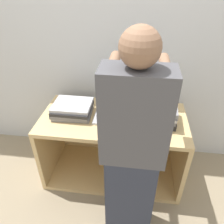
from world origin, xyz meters
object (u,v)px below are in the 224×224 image
(laptop_stack_right, at_px, (156,113))
(person, at_px, (132,153))
(laptop_stack_left, at_px, (73,109))
(laptop_open, at_px, (114,109))

(laptop_stack_right, bearing_deg, person, -107.74)
(laptop_stack_left, bearing_deg, laptop_stack_right, -0.03)
(laptop_stack_right, bearing_deg, laptop_open, 171.87)
(laptop_open, height_order, person, person)
(laptop_stack_left, relative_size, laptop_stack_right, 0.98)
(laptop_stack_left, xyz_separation_m, laptop_stack_right, (0.72, -0.00, 0.03))
(laptop_stack_right, xyz_separation_m, person, (-0.17, -0.52, 0.02))
(laptop_open, height_order, laptop_stack_left, laptop_open)
(laptop_stack_right, distance_m, person, 0.55)
(laptop_stack_right, relative_size, person, 0.22)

